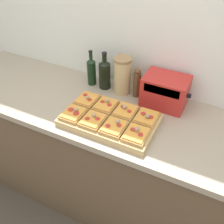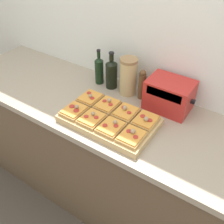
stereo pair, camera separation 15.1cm
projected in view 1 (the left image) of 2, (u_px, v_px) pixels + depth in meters
name	position (u px, v px, depth m)	size (l,w,h in m)	color
wall_back	(151.00, 43.00, 1.65)	(6.00, 0.06, 2.50)	silver
kitchen_counter	(124.00, 164.00, 1.88)	(2.63, 0.67, 0.93)	brown
cutting_board	(110.00, 120.00, 1.51)	(0.54, 0.33, 0.04)	tan
pizza_slice_back_left	(87.00, 100.00, 1.62)	(0.12, 0.14, 0.05)	tan
pizza_slice_back_midleft	(106.00, 105.00, 1.57)	(0.12, 0.14, 0.05)	tan
pizza_slice_back_midright	(126.00, 111.00, 1.52)	(0.12, 0.14, 0.06)	tan
pizza_slice_back_right	(147.00, 118.00, 1.48)	(0.12, 0.14, 0.05)	tan
pizza_slice_front_left	(73.00, 114.00, 1.51)	(0.12, 0.14, 0.05)	tan
pizza_slice_front_midleft	(93.00, 120.00, 1.46)	(0.12, 0.14, 0.05)	tan
pizza_slice_front_midright	(114.00, 127.00, 1.42)	(0.12, 0.14, 0.05)	tan
pizza_slice_front_right	(136.00, 134.00, 1.37)	(0.12, 0.14, 0.05)	tan
olive_oil_bottle	(92.00, 71.00, 1.80)	(0.06, 0.06, 0.25)	black
wine_bottle	(105.00, 74.00, 1.76)	(0.08, 0.08, 0.26)	black
grain_jar_tall	(122.00, 76.00, 1.70)	(0.12, 0.12, 0.25)	tan
pepper_mill	(137.00, 83.00, 1.68)	(0.05, 0.05, 0.20)	brown
toaster_oven	(165.00, 91.00, 1.62)	(0.29, 0.20, 0.19)	red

